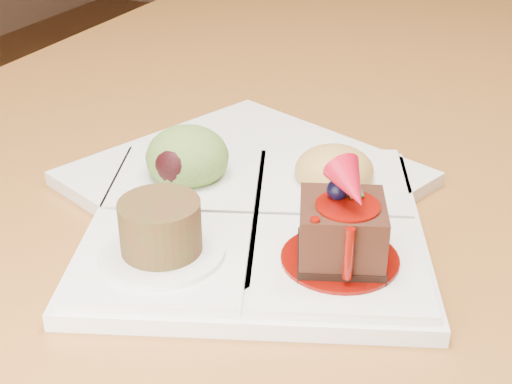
% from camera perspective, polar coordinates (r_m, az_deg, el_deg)
% --- Properties ---
extents(dining_table, '(1.00, 1.80, 0.75)m').
position_cam_1_polar(dining_table, '(0.75, 11.87, 0.30)').
color(dining_table, '#A15B29').
rests_on(dining_table, ground).
extents(sampler_plate, '(0.31, 0.31, 0.09)m').
position_cam_1_polar(sampler_plate, '(0.52, -0.19, -1.36)').
color(sampler_plate, white).
rests_on(sampler_plate, dining_table).
extents(second_plate, '(0.30, 0.30, 0.01)m').
position_cam_1_polar(second_plate, '(0.59, -0.92, 1.06)').
color(second_plate, white).
rests_on(second_plate, dining_table).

